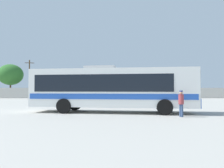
# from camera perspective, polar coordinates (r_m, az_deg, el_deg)

# --- Properties ---
(ground_plane) EXTENTS (300.00, 300.00, 0.00)m
(ground_plane) POSITION_cam_1_polar(r_m,az_deg,el_deg) (26.72, -3.15, -4.99)
(ground_plane) COLOR #A3A099
(perimeter_wall) EXTENTS (80.00, 0.30, 1.99)m
(perimeter_wall) POSITION_cam_1_polar(r_m,az_deg,el_deg) (42.94, -1.98, -2.31)
(perimeter_wall) COLOR beige
(perimeter_wall) RESTS_ON ground_plane
(coach_bus_white_blue) EXTENTS (11.98, 4.26, 3.37)m
(coach_bus_white_blue) POSITION_cam_1_polar(r_m,az_deg,el_deg) (16.22, -0.47, -0.93)
(coach_bus_white_blue) COLOR white
(coach_bus_white_blue) RESTS_ON ground_plane
(attendant_by_bus_door) EXTENTS (0.42, 0.42, 1.60)m
(attendant_by_bus_door) POSITION_cam_1_polar(r_m,az_deg,el_deg) (14.24, 17.19, -4.40)
(attendant_by_bus_door) COLOR #33476B
(attendant_by_bus_door) RESTS_ON ground_plane
(parked_car_leftmost_dark_blue) EXTENTS (4.32, 2.10, 1.42)m
(parked_car_leftmost_dark_blue) POSITION_cam_1_polar(r_m,az_deg,el_deg) (41.27, -14.91, -2.63)
(parked_car_leftmost_dark_blue) COLOR navy
(parked_car_leftmost_dark_blue) RESTS_ON ground_plane
(parked_car_second_maroon) EXTENTS (4.63, 2.16, 1.44)m
(parked_car_second_maroon) POSITION_cam_1_polar(r_m,az_deg,el_deg) (39.55, -7.04, -2.71)
(parked_car_second_maroon) COLOR maroon
(parked_car_second_maroon) RESTS_ON ground_plane
(utility_pole_near) EXTENTS (1.79, 0.47, 7.77)m
(utility_pole_near) POSITION_cam_1_polar(r_m,az_deg,el_deg) (48.97, -20.50, 1.48)
(utility_pole_near) COLOR #4C3823
(utility_pole_near) RESTS_ON ground_plane
(roadside_tree_left) EXTENTS (5.08, 5.08, 6.91)m
(roadside_tree_left) POSITION_cam_1_polar(r_m,az_deg,el_deg) (50.72, -24.63, 2.19)
(roadside_tree_left) COLOR brown
(roadside_tree_left) RESTS_ON ground_plane
(roadside_tree_midleft) EXTENTS (4.10, 4.10, 5.96)m
(roadside_tree_midleft) POSITION_cam_1_polar(r_m,az_deg,el_deg) (47.32, -13.87, 1.69)
(roadside_tree_midleft) COLOR brown
(roadside_tree_midleft) RESTS_ON ground_plane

